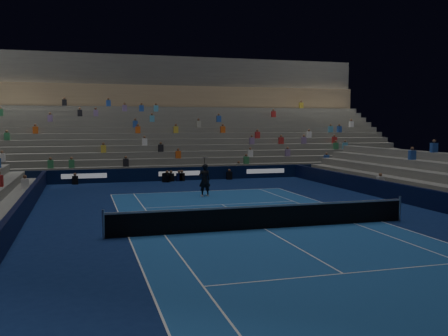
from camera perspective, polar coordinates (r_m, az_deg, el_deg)
name	(u,v)px	position (r m, az deg, el deg)	size (l,w,h in m)	color
ground	(264,229)	(20.54, 4.64, -6.98)	(90.00, 90.00, 0.00)	#0D1E4F
court_surface	(264,229)	(20.54, 4.64, -6.96)	(10.97, 23.77, 0.01)	#1A4E93
sponsor_barrier_far	(179,174)	(38.15, -5.17, -0.67)	(44.00, 0.25, 1.00)	black
sponsor_barrier_west	(8,231)	(19.35, -23.54, -6.62)	(0.25, 37.00, 1.00)	black
grandstand_main	(160,134)	(47.24, -7.34, 3.89)	(44.00, 15.20, 11.20)	#62635E
tennis_net	(264,217)	(20.44, 4.65, -5.59)	(12.90, 0.10, 1.10)	#B2B2B7
tennis_player	(205,180)	(29.47, -2.24, -1.41)	(0.71, 0.46, 1.94)	black
broadcast_camera	(166,177)	(37.19, -6.62, -1.08)	(0.71, 1.05, 0.67)	black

